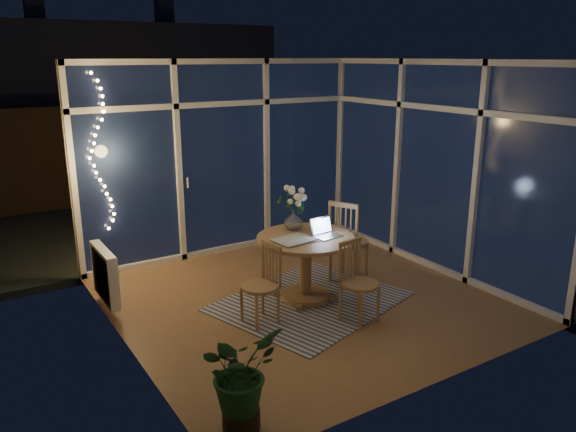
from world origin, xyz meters
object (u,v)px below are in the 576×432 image
object	(u,v)px
flower_vase	(294,221)
dining_table	(305,268)
chair_right	(349,240)
laptop	(328,227)
chair_left	(260,285)
chair_front	(360,282)
potted_plant	(240,382)

from	to	relation	value
flower_vase	dining_table	bearing A→B (deg)	-95.73
chair_right	laptop	world-z (taller)	chair_right
dining_table	chair_right	world-z (taller)	chair_right
dining_table	chair_right	bearing A→B (deg)	13.35
chair_left	chair_right	world-z (taller)	chair_right
chair_front	flower_vase	bearing A→B (deg)	88.74
flower_vase	laptop	bearing A→B (deg)	-66.99
chair_right	potted_plant	world-z (taller)	chair_right
chair_left	potted_plant	xyz separation A→B (m)	(-0.94, -1.39, -0.04)
chair_right	potted_plant	size ratio (longest dim) A/B	1.36
chair_front	potted_plant	xyz separation A→B (m)	(-1.83, -0.89, -0.05)
dining_table	flower_vase	bearing A→B (deg)	84.27
dining_table	chair_right	size ratio (longest dim) A/B	1.04
chair_left	dining_table	bearing A→B (deg)	102.84
dining_table	potted_plant	world-z (taller)	potted_plant
chair_left	chair_front	distance (m)	1.02
chair_left	flower_vase	xyz separation A→B (m)	(0.75, 0.55, 0.42)
chair_right	flower_vase	distance (m)	0.80
chair_left	potted_plant	bearing A→B (deg)	-40.73
chair_front	flower_vase	world-z (taller)	flower_vase
chair_right	laptop	xyz separation A→B (m)	(-0.54, -0.30, 0.32)
chair_right	laptop	bearing A→B (deg)	92.03
chair_right	potted_plant	xyz separation A→B (m)	(-2.41, -1.82, -0.14)
chair_right	potted_plant	bearing A→B (deg)	99.99
laptop	flower_vase	distance (m)	0.45
chair_left	laptop	xyz separation A→B (m)	(0.93, 0.13, 0.42)
chair_right	dining_table	bearing A→B (deg)	76.34
chair_left	chair_front	size ratio (longest dim) A/B	0.99
chair_right	chair_front	world-z (taller)	chair_right
chair_right	chair_left	bearing A→B (deg)	79.37
chair_front	laptop	bearing A→B (deg)	77.62
chair_left	flower_vase	world-z (taller)	flower_vase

